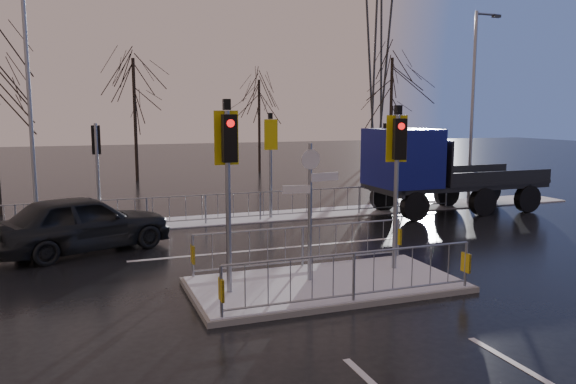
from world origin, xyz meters
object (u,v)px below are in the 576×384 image
object	(u,v)px
traffic_island	(325,270)
car_far_lane	(83,223)
flatbed_truck	(424,169)
street_lamp_right	(474,100)
street_lamp_left	(31,94)

from	to	relation	value
traffic_island	car_far_lane	size ratio (longest dim) A/B	1.25
flatbed_truck	street_lamp_right	world-z (taller)	street_lamp_right
traffic_island	street_lamp_right	distance (m)	14.14
car_far_lane	street_lamp_left	xyz separation A→B (m)	(-1.40, 4.15, 3.67)
street_lamp_right	street_lamp_left	xyz separation A→B (m)	(-17.00, 1.00, 0.10)
street_lamp_right	traffic_island	bearing A→B (deg)	-141.27
traffic_island	car_far_lane	bearing A→B (deg)	133.21
street_lamp_right	street_lamp_left	world-z (taller)	street_lamp_left
car_far_lane	traffic_island	bearing A→B (deg)	-157.40
street_lamp_left	traffic_island	bearing A→B (deg)	-55.93
flatbed_truck	street_lamp_right	bearing A→B (deg)	22.56
flatbed_truck	street_lamp_left	bearing A→B (deg)	170.34
traffic_island	street_lamp_right	world-z (taller)	street_lamp_right
street_lamp_right	street_lamp_left	size ratio (longest dim) A/B	0.98
flatbed_truck	street_lamp_left	distance (m)	14.23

